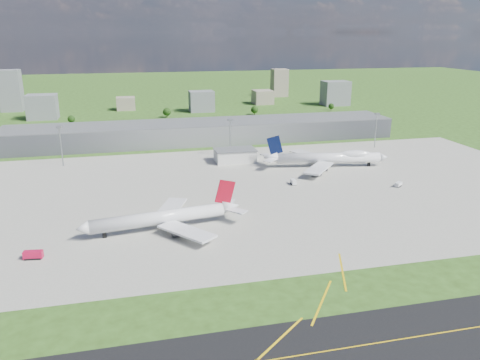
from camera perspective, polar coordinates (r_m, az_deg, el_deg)
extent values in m
plane|color=#2E4B17|center=(357.05, -3.94, 4.22)|extent=(1400.00, 1400.00, 0.00)
cube|color=gray|center=(255.56, 2.32, -1.19)|extent=(360.00, 190.00, 0.08)
cube|color=slate|center=(369.90, -4.35, 5.87)|extent=(300.00, 42.00, 15.00)
cube|color=silver|center=(310.23, -0.62, 2.98)|extent=(26.00, 16.00, 8.00)
cylinder|color=gray|center=(318.97, -20.96, 3.78)|extent=(0.70, 0.70, 25.00)
cube|color=gray|center=(316.43, -21.21, 6.03)|extent=(3.50, 2.00, 1.20)
cylinder|color=gray|center=(322.50, -1.21, 5.09)|extent=(0.70, 0.70, 25.00)
cube|color=gray|center=(319.98, -1.22, 7.33)|extent=(3.50, 2.00, 1.20)
cylinder|color=gray|center=(361.20, 16.21, 5.75)|extent=(0.70, 0.70, 25.00)
cube|color=gray|center=(358.96, 16.38, 7.75)|extent=(3.50, 2.00, 1.20)
cylinder|color=white|center=(205.71, -9.88, -4.57)|extent=(58.48, 14.34, 6.02)
cone|color=white|center=(202.60, -18.69, -5.64)|extent=(5.83, 6.68, 6.02)
cone|color=white|center=(213.71, -1.17, -3.21)|extent=(8.81, 7.12, 6.02)
cube|color=maroon|center=(206.07, -10.40, -5.12)|extent=(47.60, 9.31, 1.30)
cube|color=white|center=(195.24, -6.51, -6.23)|extent=(23.26, 26.08, 0.90)
cube|color=white|center=(221.03, -8.47, -3.42)|extent=(18.05, 27.59, 0.90)
cube|color=maroon|center=(210.45, -1.83, -1.46)|extent=(9.97, 1.94, 12.13)
cylinder|color=#38383D|center=(198.83, -7.47, -6.42)|extent=(5.93, 3.97, 3.21)
cylinder|color=#38383D|center=(217.80, -8.84, -4.30)|extent=(5.93, 3.97, 3.21)
cube|color=black|center=(204.41, -7.90, -5.92)|extent=(1.76, 1.42, 2.51)
cube|color=black|center=(212.54, -8.49, -5.00)|extent=(1.76, 1.42, 2.51)
cube|color=black|center=(204.60, -16.19, -6.46)|extent=(1.76, 1.42, 2.51)
cylinder|color=white|center=(302.88, 10.72, 2.66)|extent=(65.88, 18.11, 6.58)
cone|color=white|center=(313.14, 17.06, 2.68)|extent=(6.38, 7.41, 6.58)
cone|color=white|center=(296.13, 3.72, 2.77)|extent=(9.51, 7.97, 6.58)
cube|color=navy|center=(303.90, 11.09, 2.29)|extent=(53.54, 12.20, 1.38)
ellipsoid|color=white|center=(306.86, 13.85, 3.03)|extent=(21.87, 10.20, 5.92)
cube|color=white|center=(316.51, 8.36, 3.07)|extent=(19.00, 31.07, 0.95)
cube|color=white|center=(286.12, 9.58, 1.45)|extent=(26.39, 28.76, 0.95)
cube|color=#071035|center=(294.57, 4.27, 4.23)|extent=(10.49, 2.39, 12.81)
cylinder|color=#38383D|center=(311.63, 9.29, 2.41)|extent=(6.34, 4.37, 3.39)
cylinder|color=#38383D|center=(320.45, 7.83, 2.90)|extent=(6.34, 4.37, 3.39)
cylinder|color=#38383D|center=(293.69, 10.06, 1.44)|extent=(6.34, 4.37, 3.39)
cylinder|color=#38383D|center=(282.44, 9.32, 0.83)|extent=(6.34, 4.37, 3.39)
cube|color=black|center=(307.10, 9.32, 2.07)|extent=(1.90, 1.55, 2.65)
cube|color=black|center=(298.13, 9.69, 1.58)|extent=(1.90, 1.55, 2.65)
cube|color=black|center=(311.32, 15.42, 1.87)|extent=(1.90, 1.55, 2.65)
cube|color=#BD0D37|center=(195.46, -23.91, -8.31)|extent=(7.33, 3.53, 2.82)
cube|color=black|center=(196.04, -23.86, -8.68)|extent=(6.30, 3.53, 0.70)
cube|color=#D6CA0C|center=(218.75, -10.81, -4.51)|extent=(3.67, 3.09, 1.27)
cube|color=black|center=(218.99, -10.80, -4.67)|extent=(3.28, 2.95, 0.70)
cube|color=white|center=(265.27, 6.53, -0.22)|extent=(2.76, 5.61, 2.40)
cube|color=black|center=(265.64, 6.52, -0.47)|extent=(2.82, 4.80, 0.70)
cube|color=white|center=(274.37, 18.75, -0.48)|extent=(5.30, 4.68, 2.17)
cube|color=black|center=(274.69, 18.73, -0.70)|extent=(4.77, 4.35, 0.70)
cube|color=slate|center=(505.17, -22.96, 8.21)|extent=(28.00, 22.00, 24.00)
cube|color=gray|center=(538.34, -13.74, 9.05)|extent=(20.00, 18.00, 14.00)
cube|color=slate|center=(513.60, -4.70, 9.54)|extent=(26.00, 20.00, 22.00)
cube|color=gray|center=(569.66, 2.78, 10.06)|extent=(22.00, 24.00, 16.00)
cube|color=slate|center=(568.53, 11.55, 10.33)|extent=(30.00, 22.00, 28.00)
cube|color=slate|center=(570.12, -26.15, 9.75)|extent=(22.00, 20.00, 44.00)
cube|color=gray|center=(637.12, 4.82, 11.72)|extent=(20.00, 18.00, 36.00)
cylinder|color=#382314|center=(468.30, -19.83, 6.61)|extent=(0.70, 0.70, 3.00)
sphere|color=black|center=(467.73, -19.88, 7.02)|extent=(6.75, 6.75, 6.75)
cylinder|color=#382314|center=(481.12, -8.89, 7.74)|extent=(0.70, 0.70, 3.60)
sphere|color=black|center=(480.46, -8.91, 8.22)|extent=(8.10, 8.10, 8.10)
cylinder|color=#382314|center=(491.16, 1.78, 8.13)|extent=(0.70, 0.70, 3.40)
sphere|color=black|center=(490.55, 1.79, 8.57)|extent=(7.65, 7.65, 7.65)
cylinder|color=#382314|center=(530.47, 11.04, 8.49)|extent=(0.70, 0.70, 2.80)
sphere|color=black|center=(530.00, 11.06, 8.82)|extent=(6.30, 6.30, 6.30)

